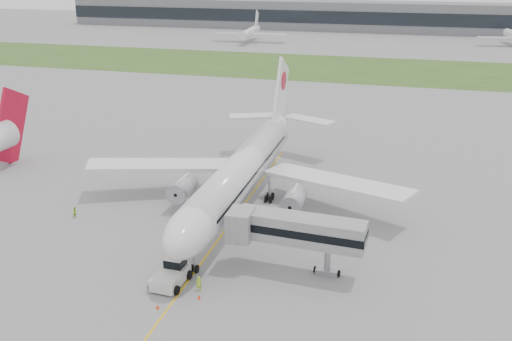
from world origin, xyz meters
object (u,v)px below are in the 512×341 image
(pushback_tug, at_px, (172,273))
(jet_bridge, at_px, (292,230))
(ground_crew_near, at_px, (199,284))
(airliner, at_px, (244,167))

(pushback_tug, distance_m, jet_bridge, 13.99)
(ground_crew_near, bearing_deg, pushback_tug, -54.23)
(airliner, xyz_separation_m, pushback_tug, (-1.56, -22.59, -4.50))
(pushback_tug, height_order, ground_crew_near, pushback_tug)
(ground_crew_near, bearing_deg, jet_bridge, 176.33)
(pushback_tug, relative_size, jet_bridge, 0.33)
(pushback_tug, distance_m, ground_crew_near, 3.52)
(airliner, bearing_deg, jet_bridge, -57.95)
(pushback_tug, xyz_separation_m, ground_crew_near, (3.42, -0.79, -0.29))
(airliner, height_order, jet_bridge, airliner)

